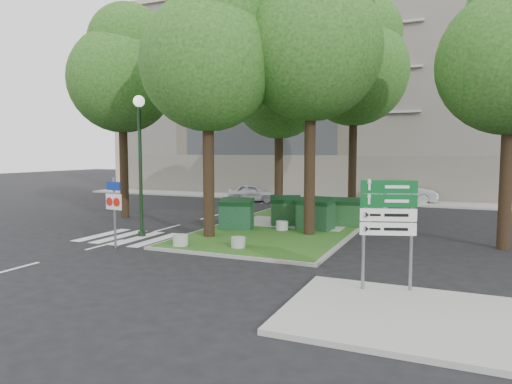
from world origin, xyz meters
The scene contains 25 objects.
ground centered at (0.00, 0.00, 0.00)m, with size 120.00×120.00×0.00m, color black.
median_island centered at (0.50, 8.00, 0.06)m, with size 6.00×16.00×0.12m, color #1F4E16.
median_kerb centered at (0.50, 8.00, 0.05)m, with size 6.30×16.30×0.10m, color gray.
sidewalk_corner centered at (6.50, -3.50, 0.06)m, with size 5.00×4.00×0.12m, color #999993.
building_sidewalk centered at (0.00, 18.50, 0.06)m, with size 42.00×3.00×0.12m, color #999993.
zebra_crossing centered at (-3.75, 1.50, 0.01)m, with size 5.00×3.00×0.01m, color silver.
apartment_building centered at (0.00, 26.00, 8.00)m, with size 41.00×12.00×16.00m, color beige.
tree_median_near_left centered at (-1.41, 2.56, 7.32)m, with size 5.20×5.20×10.53m.
tree_median_near_right centered at (2.09, 4.56, 7.99)m, with size 5.60×5.60×11.46m.
tree_median_mid centered at (-0.91, 9.06, 6.98)m, with size 4.80×4.80×9.99m.
tree_median_far centered at (2.29, 12.06, 8.32)m, with size 5.80×5.80×11.93m.
tree_street_left centered at (-8.41, 6.06, 7.65)m, with size 5.40×5.40×11.00m.
dumpster_a centered at (-1.29, 4.56, 0.75)m, with size 1.62×1.30×1.32m.
dumpster_b centered at (0.31, 6.43, 0.75)m, with size 1.70×1.48×1.32m.
dumpster_c centered at (1.91, 5.73, 0.79)m, with size 1.63×1.26×1.39m.
dumpster_d centered at (3.00, 7.27, 0.72)m, with size 1.50×1.19×1.25m.
bollard_left centered at (-1.54, 0.50, 0.31)m, with size 0.53×0.53×0.38m, color #A9AAA5.
bollard_right centered at (0.48, 1.02, 0.30)m, with size 0.50×0.50×0.36m, color #9A9A95.
bollard_mid centered at (0.66, 5.00, 0.31)m, with size 0.52×0.52×0.37m, color #A7A7A2.
litter_bin centered at (3.00, 7.51, 0.44)m, with size 0.36×0.36×0.63m, color gold.
street_lamp centered at (-4.33, 1.95, 3.57)m, with size 0.45×0.45×5.68m.
traffic_sign_pole centered at (-3.71, -0.38, 1.63)m, with size 0.76×0.15×2.54m.
directional_sign centered at (5.88, -2.00, 1.88)m, with size 1.27×0.45×2.65m.
car_white centered at (-5.37, 15.83, 0.62)m, with size 1.46×3.62×1.23m, color silver.
car_silver centered at (4.27, 18.98, 0.74)m, with size 1.56×4.47×1.47m, color #AFB3B8.
Camera 1 is at (7.26, -13.12, 3.43)m, focal length 32.00 mm.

